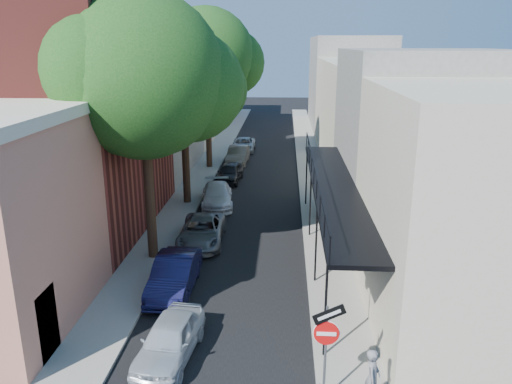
# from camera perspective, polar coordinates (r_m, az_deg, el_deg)

# --- Properties ---
(road_surface) EXTENTS (6.00, 64.00, 0.01)m
(road_surface) POSITION_cam_1_polar(r_m,az_deg,el_deg) (41.42, 0.50, 3.70)
(road_surface) COLOR black
(road_surface) RESTS_ON ground
(sidewalk_left) EXTENTS (2.00, 64.00, 0.12)m
(sidewalk_left) POSITION_cam_1_polar(r_m,az_deg,el_deg) (41.79, -4.99, 3.83)
(sidewalk_left) COLOR gray
(sidewalk_left) RESTS_ON ground
(sidewalk_right) EXTENTS (2.00, 64.00, 0.12)m
(sidewalk_right) POSITION_cam_1_polar(r_m,az_deg,el_deg) (41.40, 6.05, 3.68)
(sidewalk_right) COLOR gray
(sidewalk_right) RESTS_ON ground
(buildings_left) EXTENTS (10.10, 59.10, 12.00)m
(buildings_left) POSITION_cam_1_polar(r_m,az_deg,el_deg) (40.91, -12.90, 10.14)
(buildings_left) COLOR tan
(buildings_left) RESTS_ON ground
(buildings_right) EXTENTS (9.80, 55.00, 10.00)m
(buildings_right) POSITION_cam_1_polar(r_m,az_deg,el_deg) (40.70, 13.40, 9.35)
(buildings_right) COLOR beige
(buildings_right) RESTS_ON ground
(sign_post) EXTENTS (0.89, 0.17, 2.99)m
(sign_post) POSITION_cam_1_polar(r_m,az_deg,el_deg) (13.46, 8.06, -16.08)
(sign_post) COLOR #595B60
(sign_post) RESTS_ON ground
(oak_near) EXTENTS (7.48, 6.80, 11.42)m
(oak_near) POSITION_cam_1_polar(r_m,az_deg,el_deg) (21.31, -11.53, 12.56)
(oak_near) COLOR #331E14
(oak_near) RESTS_ON ground
(oak_mid) EXTENTS (6.60, 6.00, 10.20)m
(oak_mid) POSITION_cam_1_polar(r_m,az_deg,el_deg) (29.14, -7.54, 12.13)
(oak_mid) COLOR #331E14
(oak_mid) RESTS_ON ground
(oak_far) EXTENTS (7.70, 7.00, 11.90)m
(oak_far) POSITION_cam_1_polar(r_m,az_deg,el_deg) (37.98, -4.92, 15.05)
(oak_far) COLOR #331E14
(oak_far) RESTS_ON ground
(parked_car_a) EXTENTS (1.88, 3.82, 1.25)m
(parked_car_a) POSITION_cam_1_polar(r_m,az_deg,el_deg) (16.04, -9.85, -16.27)
(parked_car_a) COLOR #B3BDC7
(parked_car_a) RESTS_ON ground
(parked_car_b) EXTENTS (1.48, 4.23, 1.39)m
(parked_car_b) POSITION_cam_1_polar(r_m,az_deg,el_deg) (19.78, -9.31, -9.30)
(parked_car_b) COLOR #12123A
(parked_car_b) RESTS_ON ground
(parked_car_c) EXTENTS (2.21, 4.51, 1.23)m
(parked_car_c) POSITION_cam_1_polar(r_m,az_deg,el_deg) (24.16, -6.20, -4.46)
(parked_car_c) COLOR slate
(parked_car_c) RESTS_ON ground
(parked_car_d) EXTENTS (2.35, 4.57, 1.27)m
(parked_car_d) POSITION_cam_1_polar(r_m,az_deg,el_deg) (29.59, -4.48, -0.39)
(parked_car_d) COLOR silver
(parked_car_d) RESTS_ON ground
(parked_car_e) EXTENTS (1.80, 3.92, 1.30)m
(parked_car_e) POSITION_cam_1_polar(r_m,az_deg,el_deg) (34.68, -3.04, 2.22)
(parked_car_e) COLOR black
(parked_car_e) RESTS_ON ground
(parked_car_f) EXTENTS (1.62, 4.31, 1.40)m
(parked_car_f) POSITION_cam_1_polar(r_m,az_deg,el_deg) (39.88, -2.08, 4.21)
(parked_car_f) COLOR #625C52
(parked_car_f) RESTS_ON ground
(parked_car_g) EXTENTS (2.00, 4.29, 1.19)m
(parked_car_g) POSITION_cam_1_polar(r_m,az_deg,el_deg) (44.67, -1.46, 5.43)
(parked_car_g) COLOR #939EA6
(parked_car_g) RESTS_ON ground
(pedestrian) EXTENTS (0.54, 0.68, 1.62)m
(pedestrian) POSITION_cam_1_polar(r_m,az_deg,el_deg) (14.16, 13.16, -19.96)
(pedestrian) COLOR slate
(pedestrian) RESTS_ON sidewalk_right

